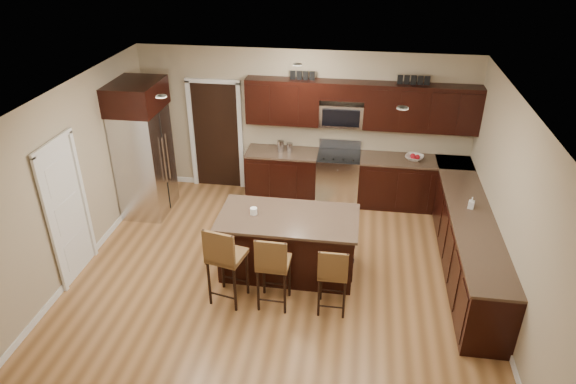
% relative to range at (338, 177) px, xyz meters
% --- Properties ---
extents(floor, '(6.00, 6.00, 0.00)m').
position_rel_range_xyz_m(floor, '(-0.68, -2.45, -0.47)').
color(floor, '#A16F40').
rests_on(floor, ground).
extents(ceiling, '(6.00, 6.00, 0.00)m').
position_rel_range_xyz_m(ceiling, '(-0.68, -2.45, 2.23)').
color(ceiling, silver).
rests_on(ceiling, wall_back).
extents(wall_back, '(6.00, 0.00, 6.00)m').
position_rel_range_xyz_m(wall_back, '(-0.68, 0.30, 0.88)').
color(wall_back, tan).
rests_on(wall_back, floor).
extents(wall_left, '(0.00, 5.50, 5.50)m').
position_rel_range_xyz_m(wall_left, '(-3.68, -2.45, 0.88)').
color(wall_left, tan).
rests_on(wall_left, floor).
extents(wall_right, '(0.00, 5.50, 5.50)m').
position_rel_range_xyz_m(wall_right, '(2.32, -2.45, 0.88)').
color(wall_right, tan).
rests_on(wall_right, floor).
extents(base_cabinets, '(4.02, 3.96, 0.92)m').
position_rel_range_xyz_m(base_cabinets, '(1.22, -1.01, -0.01)').
color(base_cabinets, black).
rests_on(base_cabinets, floor).
extents(upper_cabinets, '(4.00, 0.33, 0.80)m').
position_rel_range_xyz_m(upper_cabinets, '(0.36, 0.13, 1.37)').
color(upper_cabinets, black).
rests_on(upper_cabinets, wall_back).
extents(range, '(0.76, 0.64, 1.11)m').
position_rel_range_xyz_m(range, '(0.00, 0.00, 0.00)').
color(range, silver).
rests_on(range, floor).
extents(microwave, '(0.76, 0.31, 0.40)m').
position_rel_range_xyz_m(microwave, '(0.00, 0.15, 1.15)').
color(microwave, silver).
rests_on(microwave, upper_cabinets).
extents(doorway, '(0.85, 0.03, 2.06)m').
position_rel_range_xyz_m(doorway, '(-2.33, 0.28, 0.56)').
color(doorway, black).
rests_on(doorway, floor).
extents(pantry_door, '(0.03, 0.80, 2.04)m').
position_rel_range_xyz_m(pantry_door, '(-3.66, -2.75, 0.55)').
color(pantry_door, white).
rests_on(pantry_door, floor).
extents(letter_decor, '(2.20, 0.03, 0.15)m').
position_rel_range_xyz_m(letter_decor, '(0.22, 0.13, 1.82)').
color(letter_decor, black).
rests_on(letter_decor, upper_cabinets).
extents(island, '(2.00, 1.06, 0.92)m').
position_rel_range_xyz_m(island, '(-0.59, -2.24, -0.04)').
color(island, black).
rests_on(island, floor).
extents(stool_left, '(0.53, 0.53, 1.20)m').
position_rel_range_xyz_m(stool_left, '(-1.31, -3.09, 0.27)').
color(stool_left, brown).
rests_on(stool_left, floor).
extents(stool_mid, '(0.43, 0.43, 1.12)m').
position_rel_range_xyz_m(stool_mid, '(-0.66, -3.09, 0.23)').
color(stool_mid, brown).
rests_on(stool_mid, floor).
extents(stool_right, '(0.38, 0.38, 1.03)m').
position_rel_range_xyz_m(stool_right, '(0.12, -3.08, 0.17)').
color(stool_right, brown).
rests_on(stool_right, floor).
extents(refrigerator, '(0.79, 1.00, 2.35)m').
position_rel_range_xyz_m(refrigerator, '(-3.30, -0.83, 0.73)').
color(refrigerator, silver).
rests_on(refrigerator, floor).
extents(floor_mat, '(1.20, 0.97, 0.01)m').
position_rel_range_xyz_m(floor_mat, '(-0.61, -0.84, -0.47)').
color(floor_mat, olive).
rests_on(floor_mat, floor).
extents(fruit_bowl, '(0.40, 0.40, 0.08)m').
position_rel_range_xyz_m(fruit_bowl, '(1.32, -0.00, 0.49)').
color(fruit_bowl, silver).
rests_on(fruit_bowl, base_cabinets).
extents(soap_bottle, '(0.10, 0.10, 0.18)m').
position_rel_range_xyz_m(soap_bottle, '(2.02, -1.61, 0.54)').
color(soap_bottle, '#B2B2B2').
rests_on(soap_bottle, base_cabinets).
extents(canister_tall, '(0.12, 0.12, 0.21)m').
position_rel_range_xyz_m(canister_tall, '(-1.06, -0.00, 0.55)').
color(canister_tall, silver).
rests_on(canister_tall, base_cabinets).
extents(canister_short, '(0.11, 0.11, 0.18)m').
position_rel_range_xyz_m(canister_short, '(-0.89, -0.00, 0.54)').
color(canister_short, silver).
rests_on(canister_short, base_cabinets).
extents(island_jar, '(0.10, 0.10, 0.10)m').
position_rel_range_xyz_m(island_jar, '(-1.09, -2.24, 0.50)').
color(island_jar, white).
rests_on(island_jar, island).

